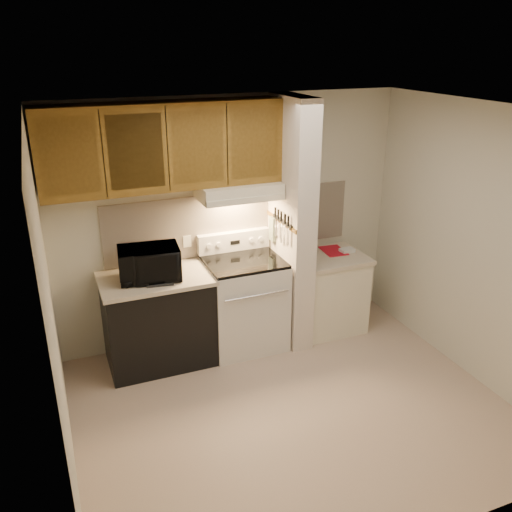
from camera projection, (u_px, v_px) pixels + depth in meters
floor at (292, 408)px, 4.69m from camera, size 3.60×3.60×0.00m
ceiling at (301, 112)px, 3.76m from camera, size 3.60×3.60×0.00m
wall_back at (231, 221)px, 5.52m from camera, size 3.60×2.50×0.02m
wall_left at (52, 318)px, 3.60m from camera, size 0.02×3.00×2.50m
wall_right at (477, 246)px, 4.85m from camera, size 0.02×3.00×2.50m
backsplash at (232, 222)px, 5.51m from camera, size 2.60×0.02×0.63m
range_body at (244, 304)px, 5.52m from camera, size 0.76×0.65×0.92m
oven_window at (256, 314)px, 5.23m from camera, size 0.50×0.01×0.30m
oven_handle at (257, 296)px, 5.11m from camera, size 0.65×0.02×0.02m
cooktop at (244, 261)px, 5.34m from camera, size 0.74×0.64×0.03m
range_backguard at (234, 241)px, 5.54m from camera, size 0.76×0.08×0.20m
range_display at (235, 242)px, 5.50m from camera, size 0.10×0.01×0.04m
range_knob_left_outer at (209, 246)px, 5.40m from camera, size 0.05×0.02×0.05m
range_knob_left_inner at (218, 245)px, 5.44m from camera, size 0.05×0.02×0.05m
range_knob_right_inner at (252, 240)px, 5.56m from camera, size 0.05×0.02×0.05m
range_knob_right_outer at (261, 239)px, 5.60m from camera, size 0.05×0.02×0.05m
dishwasher_front at (159, 322)px, 5.23m from camera, size 1.00×0.63×0.87m
left_countertop at (155, 279)px, 5.06m from camera, size 1.04×0.67×0.04m
spoon_rest at (160, 284)px, 4.88m from camera, size 0.25×0.12×0.02m
teal_jar at (155, 263)px, 5.24m from camera, size 0.09×0.09×0.09m
outlet at (187, 241)px, 5.39m from camera, size 0.08×0.01×0.12m
microwave at (149, 263)px, 4.96m from camera, size 0.59×0.43×0.30m
partition_pillar at (291, 225)px, 5.39m from camera, size 0.22×0.70×2.50m
pillar_trim at (281, 222)px, 5.33m from camera, size 0.01×0.70×0.04m
knife_strip at (282, 221)px, 5.28m from camera, size 0.02×0.42×0.04m
knife_blade_a at (288, 236)px, 5.17m from camera, size 0.01×0.03×0.16m
knife_handle_a at (288, 221)px, 5.12m from camera, size 0.02×0.02×0.10m
knife_blade_b at (285, 234)px, 5.25m from camera, size 0.01×0.04×0.18m
knife_handle_b at (285, 219)px, 5.18m from camera, size 0.02×0.02×0.10m
knife_blade_c at (282, 233)px, 5.31m from camera, size 0.01×0.04×0.20m
knife_handle_c at (281, 216)px, 5.26m from camera, size 0.02×0.02×0.10m
knife_blade_d at (278, 229)px, 5.38m from camera, size 0.01×0.04×0.16m
knife_handle_d at (278, 214)px, 5.32m from camera, size 0.02×0.02×0.10m
knife_blade_e at (275, 227)px, 5.44m from camera, size 0.01×0.04×0.18m
knife_handle_e at (275, 212)px, 5.38m from camera, size 0.02×0.02×0.10m
oven_mitt at (272, 229)px, 5.52m from camera, size 0.03×0.10×0.25m
right_cab_base at (328, 294)px, 5.87m from camera, size 0.70×0.60×0.81m
right_countertop at (330, 257)px, 5.71m from camera, size 0.74×0.64×0.04m
red_folder at (334, 251)px, 5.82m from camera, size 0.25×0.32×0.01m
white_box at (347, 250)px, 5.79m from camera, size 0.16×0.12×0.04m
range_hood at (238, 190)px, 5.19m from camera, size 0.78×0.44×0.15m
hood_lip at (246, 200)px, 5.02m from camera, size 0.78×0.04×0.06m
upper_cabinets at (163, 146)px, 4.82m from camera, size 2.18×0.33×0.77m
cab_door_a at (69, 157)px, 4.39m from camera, size 0.46×0.01×0.63m
cab_gap_a at (103, 154)px, 4.49m from camera, size 0.01×0.01×0.73m
cab_door_b at (136, 152)px, 4.58m from camera, size 0.46×0.01×0.63m
cab_gap_b at (168, 150)px, 4.68m from camera, size 0.01×0.01×0.73m
cab_door_c at (198, 147)px, 4.77m from camera, size 0.46×0.01×0.63m
cab_gap_c at (227, 145)px, 4.87m from camera, size 0.01×0.01×0.73m
cab_door_d at (255, 143)px, 4.96m from camera, size 0.46×0.01×0.63m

